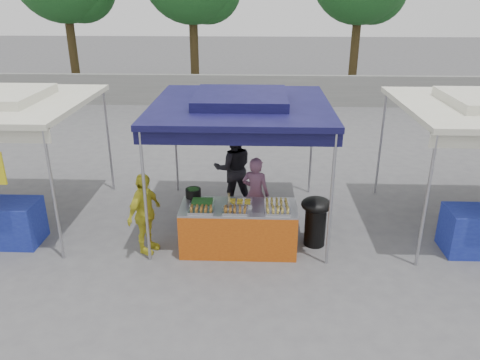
{
  "coord_description": "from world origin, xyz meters",
  "views": [
    {
      "loc": [
        0.3,
        -7.33,
        4.31
      ],
      "look_at": [
        0.0,
        0.6,
        1.05
      ],
      "focal_mm": 35.0,
      "sensor_mm": 36.0,
      "label": 1
    }
  ],
  "objects_px": {
    "vendor_woman": "(256,194)",
    "cooking_pot": "(193,193)",
    "helper_man": "(233,168)",
    "customer_person": "(145,214)",
    "wok_burner": "(316,217)",
    "vendor_table": "(238,228)"
  },
  "relations": [
    {
      "from": "vendor_table",
      "to": "customer_person",
      "type": "xyz_separation_m",
      "value": [
        -1.61,
        -0.11,
        0.3
      ]
    },
    {
      "from": "cooking_pot",
      "to": "helper_man",
      "type": "bearing_deg",
      "value": 66.84
    },
    {
      "from": "customer_person",
      "to": "wok_burner",
      "type": "bearing_deg",
      "value": -60.07
    },
    {
      "from": "vendor_table",
      "to": "wok_burner",
      "type": "relative_size",
      "value": 2.18
    },
    {
      "from": "cooking_pot",
      "to": "helper_man",
      "type": "relative_size",
      "value": 0.16
    },
    {
      "from": "vendor_woman",
      "to": "helper_man",
      "type": "xyz_separation_m",
      "value": [
        -0.47,
        1.04,
        0.12
      ]
    },
    {
      "from": "helper_man",
      "to": "customer_person",
      "type": "relative_size",
      "value": 1.16
    },
    {
      "from": "wok_burner",
      "to": "cooking_pot",
      "type": "bearing_deg",
      "value": -162.71
    },
    {
      "from": "vendor_table",
      "to": "customer_person",
      "type": "height_order",
      "value": "customer_person"
    },
    {
      "from": "vendor_woman",
      "to": "customer_person",
      "type": "relative_size",
      "value": 1.0
    },
    {
      "from": "cooking_pot",
      "to": "wok_burner",
      "type": "bearing_deg",
      "value": -2.71
    },
    {
      "from": "wok_burner",
      "to": "helper_man",
      "type": "bearing_deg",
      "value": 154.11
    },
    {
      "from": "vendor_woman",
      "to": "cooking_pot",
      "type": "bearing_deg",
      "value": 41.3
    },
    {
      "from": "cooking_pot",
      "to": "helper_man",
      "type": "xyz_separation_m",
      "value": [
        0.64,
        1.49,
        -0.08
      ]
    },
    {
      "from": "cooking_pot",
      "to": "customer_person",
      "type": "height_order",
      "value": "customer_person"
    },
    {
      "from": "wok_burner",
      "to": "customer_person",
      "type": "distance_m",
      "value": 3.0
    },
    {
      "from": "vendor_table",
      "to": "helper_man",
      "type": "height_order",
      "value": "helper_man"
    },
    {
      "from": "vendor_table",
      "to": "cooking_pot",
      "type": "distance_m",
      "value": 1.02
    },
    {
      "from": "vendor_table",
      "to": "customer_person",
      "type": "relative_size",
      "value": 1.37
    },
    {
      "from": "vendor_table",
      "to": "vendor_woman",
      "type": "relative_size",
      "value": 1.37
    },
    {
      "from": "vendor_table",
      "to": "wok_burner",
      "type": "bearing_deg",
      "value": 10.12
    },
    {
      "from": "wok_burner",
      "to": "customer_person",
      "type": "bearing_deg",
      "value": -153.29
    }
  ]
}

